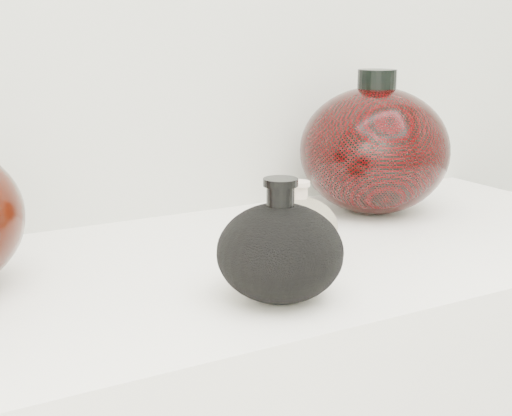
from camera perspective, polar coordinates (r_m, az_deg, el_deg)
black_gourd_vase at (r=0.77m, az=1.93°, el=-3.50°), size 0.18×0.18×0.14m
cream_gourd_vase at (r=0.92m, az=3.43°, el=-1.47°), size 0.12×0.12×0.10m
right_round_pot at (r=1.15m, az=9.43°, el=4.62°), size 0.30×0.30×0.23m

